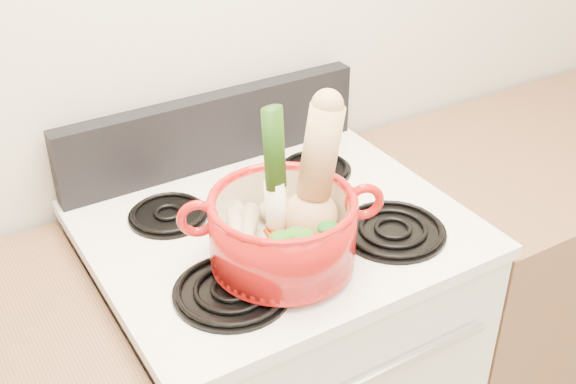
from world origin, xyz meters
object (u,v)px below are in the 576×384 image
dutch_oven (283,230)px  leek (276,176)px  stove_body (278,384)px  squash (311,176)px

dutch_oven → leek: 0.11m
dutch_oven → leek: leek is taller
stove_body → dutch_oven: bearing=-115.7°
stove_body → dutch_oven: dutch_oven is taller
dutch_oven → stove_body: bearing=84.9°
squash → leek: 0.07m
stove_body → squash: bearing=-91.0°
stove_body → leek: (-0.06, -0.11, 0.68)m
squash → dutch_oven: bearing=-165.5°
stove_body → leek: 0.69m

